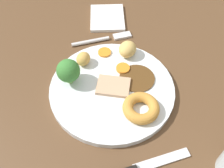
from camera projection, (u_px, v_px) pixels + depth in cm
name	position (u px, v px, depth cm)	size (l,w,h in cm)	color
dining_table	(128.00, 108.00, 54.94)	(120.00, 84.00, 3.60)	brown
dinner_plate	(112.00, 89.00, 54.94)	(26.29, 26.29, 1.40)	white
gravy_pool	(137.00, 78.00, 55.68)	(7.62, 7.62, 0.30)	#563819
meat_slice_main	(113.00, 86.00, 54.01)	(6.81, 4.99, 0.80)	tan
yorkshire_pudding	(141.00, 108.00, 49.92)	(7.21, 7.21, 2.11)	#C68938
roast_potato_left	(83.00, 59.00, 57.41)	(3.49, 2.98, 2.92)	tan
roast_potato_right	(128.00, 49.00, 58.84)	(4.38, 3.87, 3.55)	#D8B260
carrot_coin_front	(123.00, 68.00, 57.18)	(3.03, 3.03, 0.63)	orange
carrot_coin_back	(104.00, 52.00, 60.39)	(3.02, 3.02, 0.46)	orange
broccoli_floret	(68.00, 71.00, 52.71)	(4.88, 4.88, 5.85)	#8CB766
fork	(104.00, 39.00, 65.04)	(2.71, 15.32, 0.90)	silver
folded_napkin	(107.00, 18.00, 70.28)	(11.00, 9.00, 0.80)	white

